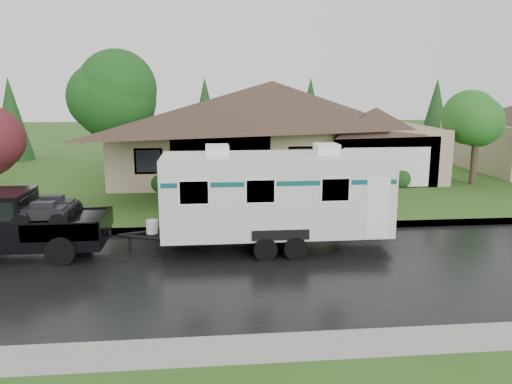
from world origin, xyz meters
TOP-DOWN VIEW (x-y plane):
  - ground at (0.00, 0.00)m, footprint 140.00×140.00m
  - road at (0.00, -2.00)m, footprint 140.00×8.00m
  - curb at (0.00, 2.25)m, footprint 140.00×0.50m
  - lawn at (0.00, 15.00)m, footprint 140.00×26.00m
  - house_main at (2.29, 13.84)m, footprint 19.44×10.80m
  - tree_left_green at (-6.51, 9.45)m, footprint 4.18×4.18m
  - tree_right_green at (12.55, 9.64)m, footprint 3.06×3.06m
  - shrub_row at (2.00, 9.30)m, footprint 13.60×1.00m
  - travel_trailer at (0.29, -0.00)m, footprint 7.80×2.74m

SIDE VIEW (x-z plane):
  - ground at x=0.00m, z-range 0.00..0.00m
  - road at x=0.00m, z-range 0.00..0.01m
  - curb at x=0.00m, z-range 0.00..0.15m
  - lawn at x=0.00m, z-range 0.00..0.15m
  - shrub_row at x=2.00m, z-range 0.15..1.15m
  - travel_trailer at x=0.29m, z-range 0.11..3.61m
  - house_main at x=2.29m, z-range 0.14..7.04m
  - tree_right_green at x=12.55m, z-range 1.13..6.19m
  - tree_left_green at x=-6.51m, z-range 1.49..8.42m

